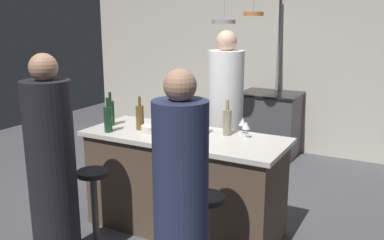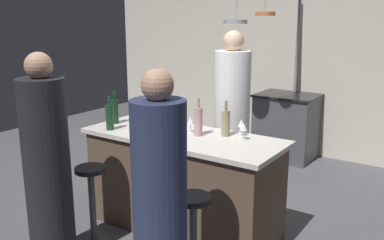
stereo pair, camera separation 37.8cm
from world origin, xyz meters
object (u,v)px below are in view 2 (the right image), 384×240
object	(u,v)px
wine_bottle_green	(110,117)
wine_glass_by_chef	(241,124)
stove_range	(286,126)
mixing_bowl_ceramic	(149,128)
guest_right	(160,207)
guest_left	(47,169)
wine_glass_near_left_guest	(191,121)
mixing_bowl_blue	(172,123)
bar_stool_right	(193,235)
wine_bottle_red	(115,111)
pepper_mill	(164,125)
wine_bottle_white	(226,122)
wine_glass_near_right_guest	(244,127)
wine_bottle_amber	(141,116)
chef	(232,122)
bar_stool_left	(92,201)
wine_bottle_rose	(198,121)

from	to	relation	value
wine_bottle_green	wine_glass_by_chef	bearing A→B (deg)	24.37
stove_range	mixing_bowl_ceramic	bearing A→B (deg)	-96.79
guest_right	guest_left	bearing A→B (deg)	179.75
wine_glass_near_left_guest	mixing_bowl_blue	distance (m)	0.26
bar_stool_right	wine_bottle_red	world-z (taller)	wine_bottle_red
pepper_mill	wine_bottle_white	bearing A→B (deg)	37.56
wine_glass_by_chef	wine_glass_near_right_guest	world-z (taller)	same
wine_glass_by_chef	wine_glass_near_left_guest	xyz separation A→B (m)	(-0.42, -0.16, 0.00)
wine_bottle_white	pepper_mill	bearing A→B (deg)	-142.44
bar_stool_right	mixing_bowl_blue	bearing A→B (deg)	134.29
wine_bottle_green	wine_glass_by_chef	size ratio (longest dim) A/B	2.14
bar_stool_right	wine_glass_by_chef	distance (m)	1.08
wine_bottle_amber	mixing_bowl_ceramic	world-z (taller)	wine_bottle_amber
wine_bottle_red	guest_right	bearing A→B (deg)	-36.44
wine_glass_near_right_guest	guest_right	bearing A→B (deg)	-88.60
wine_glass_near_left_guest	guest_left	bearing A→B (deg)	-117.68
wine_bottle_green	wine_bottle_amber	world-z (taller)	wine_bottle_green
bar_stool_right	wine_bottle_white	size ratio (longest dim) A/B	2.19
stove_range	chef	xyz separation A→B (m)	(-0.01, -1.55, 0.38)
bar_stool_right	wine_glass_by_chef	xyz separation A→B (m)	(-0.09, 0.87, 0.63)
stove_range	guest_right	bearing A→B (deg)	-81.06
bar_stool_left	mixing_bowl_blue	distance (m)	1.00
bar_stool_right	guest_right	distance (m)	0.54
wine_glass_by_chef	wine_glass_near_left_guest	bearing A→B (deg)	-158.92
bar_stool_right	wine_bottle_red	bearing A→B (deg)	155.94
guest_left	wine_bottle_red	xyz separation A→B (m)	(-0.22, 0.97, 0.25)
bar_stool_left	pepper_mill	bearing A→B (deg)	47.72
wine_bottle_white	mixing_bowl_blue	size ratio (longest dim) A/B	1.62
wine_glass_near_right_guest	wine_bottle_white	bearing A→B (deg)	175.38
stove_range	wine_glass_near_right_guest	size ratio (longest dim) A/B	6.10
wine_bottle_white	mixing_bowl_ceramic	world-z (taller)	wine_bottle_white
wine_bottle_amber	wine_glass_by_chef	distance (m)	0.93
wine_bottle_white	wine_glass_by_chef	distance (m)	0.14
guest_left	wine_bottle_green	size ratio (longest dim) A/B	5.30
guest_left	wine_glass_by_chef	size ratio (longest dim) A/B	11.37
wine_bottle_rose	wine_glass_by_chef	size ratio (longest dim) A/B	2.27
wine_bottle_amber	wine_bottle_green	bearing A→B (deg)	-134.75
chef	guest_left	distance (m)	1.99
wine_glass_near_left_guest	chef	bearing A→B (deg)	92.04
wine_bottle_green	mixing_bowl_ceramic	bearing A→B (deg)	23.98
guest_left	mixing_bowl_blue	bearing A→B (deg)	74.11
guest_left	bar_stool_right	world-z (taller)	guest_left
guest_right	wine_bottle_rose	bearing A→B (deg)	111.15
pepper_mill	mixing_bowl_blue	world-z (taller)	pepper_mill
guest_right	wine_bottle_green	bearing A→B (deg)	146.91
guest_left	wine_glass_near_left_guest	xyz separation A→B (m)	(0.58, 1.10, 0.23)
wine_bottle_white	bar_stool_right	bearing A→B (deg)	-76.04
guest_left	pepper_mill	size ratio (longest dim) A/B	7.91
wine_bottle_red	mixing_bowl_blue	xyz separation A→B (m)	(0.55, 0.19, -0.09)
wine_bottle_white	wine_bottle_red	world-z (taller)	wine_bottle_red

